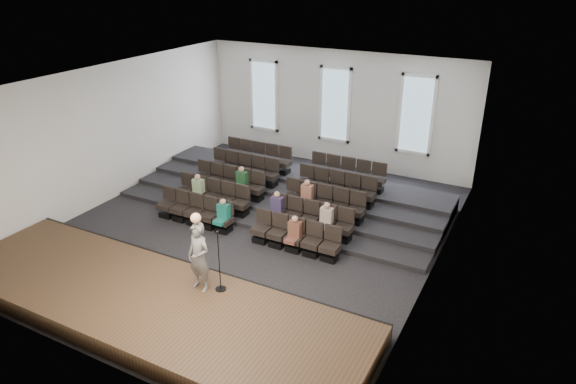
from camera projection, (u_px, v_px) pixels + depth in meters
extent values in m
plane|color=black|center=(252.00, 229.00, 17.36)|extent=(14.00, 14.00, 0.00)
cube|color=white|center=(247.00, 81.00, 15.32)|extent=(12.00, 14.00, 0.02)
cube|color=silver|center=(335.00, 109.00, 22.01)|extent=(12.00, 0.04, 5.00)
cube|color=silver|center=(72.00, 264.00, 10.67)|extent=(12.00, 0.04, 5.00)
cube|color=silver|center=(110.00, 133.00, 18.90)|extent=(0.04, 14.00, 5.00)
cube|color=silver|center=(440.00, 196.00, 13.78)|extent=(0.04, 14.00, 5.00)
cube|color=#442D1D|center=(148.00, 303.00, 13.14)|extent=(11.80, 3.60, 0.50)
cube|color=black|center=(190.00, 270.00, 14.57)|extent=(11.80, 0.06, 0.52)
cube|color=black|center=(284.00, 201.00, 19.21)|extent=(11.80, 4.80, 0.15)
cube|color=black|center=(291.00, 194.00, 19.60)|extent=(11.80, 3.75, 0.30)
cube|color=black|center=(297.00, 187.00, 20.00)|extent=(11.80, 2.70, 0.45)
cube|color=black|center=(303.00, 181.00, 20.39)|extent=(11.80, 1.65, 0.60)
cube|color=black|center=(168.00, 214.00, 18.17)|extent=(0.47, 0.43, 0.20)
cube|color=black|center=(167.00, 206.00, 18.04)|extent=(0.55, 0.50, 0.19)
cube|color=black|center=(169.00, 193.00, 18.04)|extent=(0.55, 0.08, 0.50)
cube|color=black|center=(181.00, 217.00, 17.91)|extent=(0.47, 0.43, 0.20)
cube|color=black|center=(180.00, 209.00, 17.78)|extent=(0.55, 0.50, 0.19)
cube|color=black|center=(183.00, 197.00, 17.79)|extent=(0.55, 0.08, 0.50)
cube|color=black|center=(195.00, 221.00, 17.66)|extent=(0.47, 0.43, 0.20)
cube|color=black|center=(194.00, 213.00, 17.53)|extent=(0.55, 0.50, 0.19)
cube|color=black|center=(197.00, 200.00, 17.53)|extent=(0.55, 0.08, 0.50)
cube|color=black|center=(209.00, 225.00, 17.40)|extent=(0.47, 0.43, 0.20)
cube|color=black|center=(209.00, 217.00, 17.27)|extent=(0.55, 0.50, 0.19)
cube|color=black|center=(211.00, 203.00, 17.28)|extent=(0.55, 0.08, 0.50)
cube|color=black|center=(224.00, 229.00, 17.15)|extent=(0.47, 0.43, 0.20)
cube|color=black|center=(223.00, 221.00, 17.02)|extent=(0.55, 0.50, 0.19)
cube|color=black|center=(226.00, 207.00, 17.02)|extent=(0.55, 0.08, 0.50)
cube|color=black|center=(261.00, 239.00, 16.53)|extent=(0.47, 0.43, 0.20)
cube|color=black|center=(261.00, 230.00, 16.40)|extent=(0.55, 0.50, 0.19)
cube|color=black|center=(264.00, 216.00, 16.41)|extent=(0.55, 0.08, 0.50)
cube|color=black|center=(277.00, 243.00, 16.27)|extent=(0.47, 0.43, 0.20)
cube|color=black|center=(277.00, 234.00, 16.15)|extent=(0.55, 0.50, 0.19)
cube|color=black|center=(280.00, 220.00, 16.15)|extent=(0.55, 0.08, 0.50)
cube|color=black|center=(294.00, 248.00, 16.02)|extent=(0.47, 0.43, 0.20)
cube|color=black|center=(294.00, 239.00, 15.89)|extent=(0.55, 0.50, 0.19)
cube|color=black|center=(297.00, 224.00, 15.90)|extent=(0.55, 0.08, 0.50)
cube|color=black|center=(312.00, 252.00, 15.77)|extent=(0.47, 0.43, 0.20)
cube|color=black|center=(312.00, 243.00, 15.64)|extent=(0.55, 0.50, 0.19)
cube|color=black|center=(315.00, 229.00, 15.64)|extent=(0.55, 0.08, 0.50)
cube|color=black|center=(330.00, 257.00, 15.51)|extent=(0.47, 0.43, 0.20)
cube|color=black|center=(330.00, 248.00, 15.38)|extent=(0.55, 0.50, 0.19)
cube|color=black|center=(333.00, 233.00, 15.39)|extent=(0.55, 0.08, 0.50)
cube|color=black|center=(186.00, 199.00, 18.95)|extent=(0.47, 0.43, 0.20)
cube|color=black|center=(185.00, 191.00, 18.83)|extent=(0.55, 0.50, 0.19)
cube|color=black|center=(188.00, 179.00, 18.83)|extent=(0.55, 0.08, 0.50)
cube|color=black|center=(199.00, 202.00, 18.70)|extent=(0.47, 0.43, 0.20)
cube|color=black|center=(198.00, 195.00, 18.57)|extent=(0.55, 0.50, 0.19)
cube|color=black|center=(201.00, 182.00, 18.57)|extent=(0.55, 0.08, 0.50)
cube|color=black|center=(212.00, 206.00, 18.44)|extent=(0.47, 0.43, 0.20)
cube|color=black|center=(212.00, 198.00, 18.32)|extent=(0.55, 0.50, 0.19)
cube|color=black|center=(215.00, 185.00, 18.32)|extent=(0.55, 0.08, 0.50)
cube|color=black|center=(226.00, 209.00, 18.19)|extent=(0.47, 0.43, 0.20)
cube|color=black|center=(226.00, 201.00, 18.06)|extent=(0.55, 0.50, 0.19)
cube|color=black|center=(229.00, 188.00, 18.06)|extent=(0.55, 0.08, 0.50)
cube|color=black|center=(241.00, 212.00, 17.93)|extent=(0.47, 0.43, 0.20)
cube|color=black|center=(240.00, 204.00, 17.81)|extent=(0.55, 0.50, 0.19)
cube|color=black|center=(243.00, 192.00, 17.81)|extent=(0.55, 0.08, 0.50)
cube|color=black|center=(277.00, 221.00, 17.32)|extent=(0.47, 0.43, 0.20)
cube|color=black|center=(277.00, 213.00, 17.19)|extent=(0.55, 0.50, 0.19)
cube|color=black|center=(280.00, 200.00, 17.19)|extent=(0.55, 0.08, 0.50)
cube|color=black|center=(293.00, 225.00, 17.06)|extent=(0.47, 0.43, 0.20)
cube|color=black|center=(293.00, 217.00, 16.94)|extent=(0.55, 0.50, 0.19)
cube|color=black|center=(296.00, 203.00, 16.94)|extent=(0.55, 0.08, 0.50)
cube|color=black|center=(309.00, 229.00, 16.81)|extent=(0.47, 0.43, 0.20)
cube|color=black|center=(309.00, 221.00, 16.68)|extent=(0.55, 0.50, 0.19)
cube|color=black|center=(312.00, 207.00, 16.68)|extent=(0.55, 0.08, 0.50)
cube|color=black|center=(326.00, 233.00, 16.55)|extent=(0.47, 0.43, 0.20)
cube|color=black|center=(326.00, 225.00, 16.43)|extent=(0.55, 0.50, 0.19)
cube|color=black|center=(329.00, 211.00, 16.43)|extent=(0.55, 0.08, 0.50)
cube|color=black|center=(343.00, 237.00, 16.30)|extent=(0.47, 0.43, 0.20)
cube|color=black|center=(343.00, 229.00, 16.17)|extent=(0.55, 0.50, 0.19)
cube|color=black|center=(346.00, 215.00, 16.17)|extent=(0.55, 0.08, 0.50)
cube|color=black|center=(202.00, 185.00, 19.74)|extent=(0.47, 0.42, 0.20)
cube|color=black|center=(202.00, 178.00, 19.61)|extent=(0.55, 0.50, 0.19)
cube|color=black|center=(205.00, 166.00, 19.61)|extent=(0.55, 0.08, 0.50)
cube|color=black|center=(215.00, 188.00, 19.48)|extent=(0.47, 0.42, 0.20)
cube|color=black|center=(215.00, 181.00, 19.36)|extent=(0.55, 0.50, 0.19)
cube|color=black|center=(217.00, 169.00, 19.36)|extent=(0.55, 0.08, 0.50)
cube|color=black|center=(229.00, 191.00, 19.23)|extent=(0.47, 0.42, 0.20)
cube|color=black|center=(228.00, 184.00, 19.10)|extent=(0.55, 0.50, 0.19)
cube|color=black|center=(231.00, 172.00, 19.10)|extent=(0.55, 0.08, 0.50)
cube|color=black|center=(242.00, 194.00, 18.97)|extent=(0.47, 0.42, 0.20)
cube|color=black|center=(242.00, 187.00, 18.85)|extent=(0.55, 0.50, 0.19)
cube|color=black|center=(244.00, 174.00, 18.85)|extent=(0.55, 0.08, 0.50)
cube|color=black|center=(256.00, 197.00, 18.72)|extent=(0.47, 0.42, 0.20)
cube|color=black|center=(256.00, 190.00, 18.59)|extent=(0.55, 0.50, 0.19)
cube|color=black|center=(258.00, 177.00, 18.60)|extent=(0.55, 0.08, 0.50)
cube|color=black|center=(291.00, 205.00, 18.10)|extent=(0.47, 0.42, 0.20)
cube|color=black|center=(291.00, 197.00, 17.98)|extent=(0.55, 0.50, 0.19)
cube|color=black|center=(294.00, 185.00, 17.98)|extent=(0.55, 0.08, 0.50)
cube|color=black|center=(306.00, 209.00, 17.85)|extent=(0.47, 0.42, 0.20)
cube|color=black|center=(307.00, 201.00, 17.72)|extent=(0.55, 0.50, 0.19)
cube|color=black|center=(309.00, 188.00, 17.72)|extent=(0.55, 0.08, 0.50)
cube|color=black|center=(322.00, 212.00, 17.59)|extent=(0.47, 0.42, 0.20)
cube|color=black|center=(322.00, 204.00, 17.47)|extent=(0.55, 0.50, 0.19)
cube|color=black|center=(325.00, 191.00, 17.47)|extent=(0.55, 0.08, 0.50)
cube|color=black|center=(338.00, 216.00, 17.34)|extent=(0.47, 0.42, 0.20)
cube|color=black|center=(339.00, 208.00, 17.21)|extent=(0.55, 0.50, 0.19)
cube|color=black|center=(342.00, 195.00, 17.21)|extent=(0.55, 0.08, 0.50)
cube|color=black|center=(355.00, 220.00, 17.08)|extent=(0.47, 0.42, 0.20)
cube|color=black|center=(355.00, 212.00, 16.96)|extent=(0.55, 0.50, 0.19)
cube|color=black|center=(358.00, 198.00, 16.96)|extent=(0.55, 0.08, 0.50)
cube|color=black|center=(218.00, 173.00, 20.53)|extent=(0.47, 0.42, 0.20)
cube|color=black|center=(218.00, 165.00, 20.40)|extent=(0.55, 0.50, 0.19)
cube|color=black|center=(220.00, 154.00, 20.40)|extent=(0.55, 0.08, 0.50)
cube|color=black|center=(230.00, 175.00, 20.27)|extent=(0.47, 0.42, 0.20)
cube|color=black|center=(230.00, 168.00, 20.14)|extent=(0.55, 0.50, 0.19)
cube|color=black|center=(233.00, 157.00, 20.15)|extent=(0.55, 0.08, 0.50)
cube|color=black|center=(243.00, 178.00, 20.02)|extent=(0.47, 0.42, 0.20)
cube|color=black|center=(243.00, 171.00, 19.89)|extent=(0.55, 0.50, 0.19)
cube|color=black|center=(246.00, 159.00, 19.89)|extent=(0.55, 0.08, 0.50)
cube|color=black|center=(257.00, 181.00, 19.76)|extent=(0.47, 0.42, 0.20)
cube|color=black|center=(256.00, 173.00, 19.63)|extent=(0.55, 0.50, 0.19)
cube|color=black|center=(259.00, 162.00, 19.64)|extent=(0.55, 0.08, 0.50)
cube|color=black|center=(270.00, 184.00, 19.51)|extent=(0.47, 0.42, 0.20)
cube|color=black|center=(270.00, 176.00, 19.38)|extent=(0.55, 0.50, 0.19)
cube|color=black|center=(273.00, 164.00, 19.38)|extent=(0.55, 0.08, 0.50)
cube|color=black|center=(304.00, 191.00, 18.89)|extent=(0.47, 0.42, 0.20)
cube|color=black|center=(304.00, 183.00, 18.76)|extent=(0.55, 0.50, 0.19)
cube|color=black|center=(307.00, 171.00, 18.77)|extent=(0.55, 0.08, 0.50)
cube|color=black|center=(319.00, 194.00, 18.64)|extent=(0.47, 0.42, 0.20)
cube|color=black|center=(319.00, 186.00, 18.51)|extent=(0.55, 0.50, 0.19)
cube|color=black|center=(322.00, 174.00, 18.51)|extent=(0.55, 0.08, 0.50)
cube|color=black|center=(334.00, 197.00, 18.38)|extent=(0.47, 0.42, 0.20)
cube|color=black|center=(335.00, 189.00, 18.25)|extent=(0.55, 0.50, 0.19)
cube|color=black|center=(337.00, 177.00, 18.26)|extent=(0.55, 0.08, 0.50)
cube|color=black|center=(350.00, 201.00, 18.13)|extent=(0.47, 0.42, 0.20)
cube|color=black|center=(350.00, 193.00, 18.00)|extent=(0.55, 0.50, 0.19)
cube|color=black|center=(353.00, 180.00, 18.00)|extent=(0.55, 0.08, 0.50)
cube|color=black|center=(366.00, 204.00, 17.87)|extent=(0.47, 0.42, 0.20)
cube|color=black|center=(367.00, 196.00, 17.74)|extent=(0.55, 0.50, 0.19)
cube|color=black|center=(369.00, 183.00, 17.75)|extent=(0.55, 0.08, 0.50)
cube|color=black|center=(232.00, 161.00, 21.31)|extent=(0.47, 0.42, 0.20)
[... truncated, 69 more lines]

